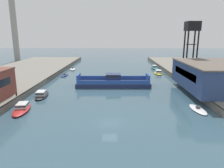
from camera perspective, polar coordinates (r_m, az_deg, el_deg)
ground_plane at (r=34.11m, az=-0.63°, el=-10.78°), size 400.00×400.00×0.00m
chain_ferry at (r=58.31m, az=0.33°, el=0.54°), size 20.53×6.95×3.40m
moored_boat_near_left at (r=50.77m, az=-18.79°, el=-2.73°), size 3.52×7.96×1.42m
moored_boat_near_right at (r=90.09m, az=11.60°, el=4.46°), size 3.18×7.24×1.39m
moored_boat_mid_left at (r=87.18m, az=-10.76°, el=4.04°), size 2.84×6.07×0.99m
moored_boat_mid_right at (r=42.86m, az=22.52°, el=-6.44°), size 2.56×6.19×0.86m
moored_boat_far_left at (r=74.29m, az=-12.88°, el=2.32°), size 2.20×5.72×0.90m
moored_boat_far_right at (r=42.85m, az=-23.50°, el=-6.09°), size 3.71×7.79×1.37m
moored_boat_upstream_a at (r=78.42m, az=12.59°, el=3.15°), size 3.19×8.22×1.46m
warehouse_shed at (r=55.92m, az=26.91°, el=2.08°), size 16.08×22.12×6.09m
crane_tower at (r=65.71m, az=21.11°, el=12.99°), size 3.75×3.75×16.37m
bollard_left_aft at (r=48.40m, az=-24.80°, el=-2.49°), size 0.32×0.32×0.71m
bollard_right_aft at (r=46.76m, az=25.27°, el=-3.06°), size 0.32×0.32×0.71m
smokestack_distant_a at (r=128.40m, az=-25.38°, el=14.84°), size 3.35×3.35×38.19m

